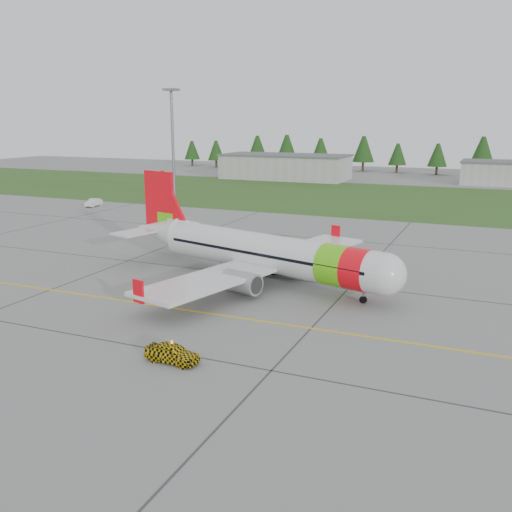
% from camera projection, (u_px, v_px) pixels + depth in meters
% --- Properties ---
extents(ground, '(320.00, 320.00, 0.00)m').
position_uv_depth(ground, '(137.00, 346.00, 39.23)').
color(ground, gray).
rests_on(ground, ground).
extents(aircraft, '(31.62, 29.79, 9.77)m').
position_uv_depth(aircraft, '(262.00, 253.00, 54.40)').
color(aircraft, silver).
rests_on(aircraft, ground).
extents(follow_me_car, '(1.33, 1.55, 3.71)m').
position_uv_depth(follow_me_car, '(172.00, 335.00, 36.25)').
color(follow_me_car, yellow).
rests_on(follow_me_car, ground).
extents(service_van, '(1.65, 1.58, 4.19)m').
position_uv_depth(service_van, '(93.00, 195.00, 101.65)').
color(service_van, silver).
rests_on(service_van, ground).
extents(grass_strip, '(320.00, 50.00, 0.03)m').
position_uv_depth(grass_strip, '(378.00, 198.00, 112.47)').
color(grass_strip, '#30561E').
rests_on(grass_strip, ground).
extents(taxi_guideline, '(120.00, 0.25, 0.02)m').
position_uv_depth(taxi_guideline, '(194.00, 311.00, 46.37)').
color(taxi_guideline, gold).
rests_on(taxi_guideline, ground).
extents(hangar_west, '(32.00, 14.00, 6.00)m').
position_uv_depth(hangar_west, '(285.00, 167.00, 148.30)').
color(hangar_west, '#A8A8A3').
rests_on(hangar_west, ground).
extents(floodlight_mast, '(0.50, 0.50, 20.00)m').
position_uv_depth(floodlight_mast, '(173.00, 149.00, 100.98)').
color(floodlight_mast, slate).
rests_on(floodlight_mast, ground).
extents(treeline, '(160.00, 8.00, 10.00)m').
position_uv_depth(treeline, '(419.00, 156.00, 161.32)').
color(treeline, '#1C3F14').
rests_on(treeline, ground).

